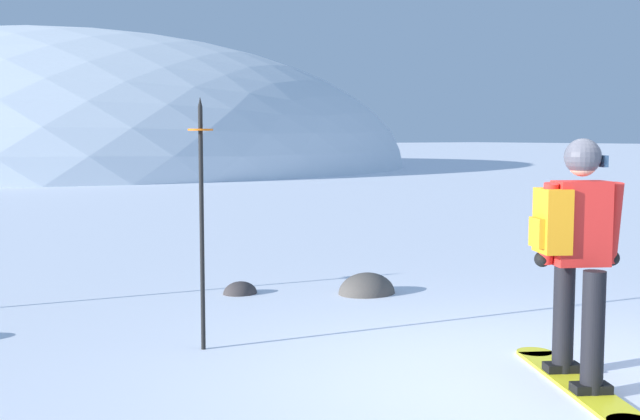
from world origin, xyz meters
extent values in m
plane|color=white|center=(0.00, 0.00, 0.00)|extent=(300.00, 300.00, 0.00)
ellipsoid|color=silver|center=(8.77, 40.04, 0.00)|extent=(37.58, 33.83, 14.53)
cube|color=yellow|center=(0.21, -0.06, 0.01)|extent=(0.98, 1.51, 0.02)
cylinder|color=yellow|center=(0.58, 0.62, 0.01)|extent=(0.28, 0.28, 0.02)
cube|color=black|center=(0.32, 0.15, 0.05)|extent=(0.29, 0.24, 0.06)
cube|color=black|center=(0.10, -0.28, 0.05)|extent=(0.29, 0.24, 0.06)
cylinder|color=black|center=(0.32, 0.15, 0.43)|extent=(0.15, 0.15, 0.82)
cylinder|color=black|center=(0.10, -0.28, 0.43)|extent=(0.15, 0.15, 0.82)
cube|color=red|center=(0.21, -0.06, 1.13)|extent=(0.42, 0.36, 0.58)
cylinder|color=red|center=(0.01, 0.05, 1.13)|extent=(0.17, 0.20, 0.57)
cylinder|color=red|center=(0.41, -0.17, 1.13)|extent=(0.17, 0.20, 0.57)
sphere|color=black|center=(0.01, 0.09, 0.88)|extent=(0.11, 0.11, 0.11)
sphere|color=black|center=(0.45, -0.15, 0.88)|extent=(0.11, 0.11, 0.11)
cube|color=orange|center=(0.03, 0.03, 1.15)|extent=(0.29, 0.33, 0.44)
cube|color=orange|center=(-0.06, 0.08, 1.07)|extent=(0.15, 0.20, 0.20)
sphere|color=beige|center=(0.21, -0.06, 1.56)|extent=(0.21, 0.21, 0.21)
sphere|color=#4C4C56|center=(0.21, -0.06, 1.59)|extent=(0.25, 0.25, 0.25)
cube|color=navy|center=(0.32, -0.13, 1.56)|extent=(0.11, 0.16, 0.08)
cylinder|color=black|center=(-1.53, 2.24, 0.98)|extent=(0.04, 0.04, 1.96)
cylinder|color=orange|center=(-1.53, 2.24, 1.78)|extent=(0.20, 0.20, 0.02)
cone|color=black|center=(-1.53, 2.24, 2.00)|extent=(0.04, 0.04, 0.08)
ellipsoid|color=#4C4742|center=(0.97, 3.33, 0.00)|extent=(0.66, 0.56, 0.46)
ellipsoid|color=#383333|center=(-0.19, 4.10, 0.00)|extent=(0.39, 0.33, 0.27)
camera|label=1|loc=(-4.31, -3.55, 1.73)|focal=44.79mm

